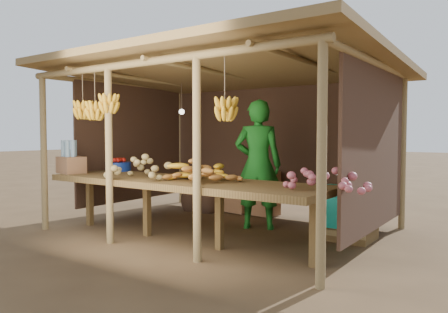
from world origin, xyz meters
The scene contains 13 objects.
ground centered at (0.00, 0.00, 0.00)m, with size 60.00×60.00×0.00m, color brown.
stall_structure centered at (-0.02, -0.05, 1.92)m, with size 4.70×3.50×2.43m.
counter centered at (0.00, -0.95, 0.74)m, with size 3.90×1.05×0.80m.
potato_heap centered at (-0.43, -1.20, 0.98)m, with size 0.89×0.53×0.36m, color #937E4C, non-canonical shape.
sweet_potato_heap centered at (0.35, -1.02, 0.98)m, with size 0.86×0.52×0.35m, color #AB6D2C, non-canonical shape.
onion_heap centered at (1.90, -1.00, 0.98)m, with size 0.87×0.52×0.36m, color #C7606C, non-canonical shape.
banana_pile centered at (0.22, -0.87, 0.98)m, with size 0.68×0.41×0.35m, color gold, non-canonical shape.
tomato_basin centered at (-1.62, -0.55, 0.88)m, with size 0.39×0.39×0.21m.
bottle_box centered at (-1.90, -1.19, 0.99)m, with size 0.43×0.37×0.48m.
vendor centered at (0.38, 0.31, 0.93)m, with size 0.68×0.45×1.86m, color #1A7520.
tarp_crate centered at (1.67, 0.42, 0.36)m, with size 0.74×0.64×0.88m.
carton_stack centered at (-0.20, 1.20, 0.32)m, with size 0.99×0.41×0.73m.
burlap_sacks centered at (-1.16, 0.91, 0.23)m, with size 0.75×0.39×0.53m.
Camera 1 is at (3.59, -5.12, 1.38)m, focal length 35.00 mm.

